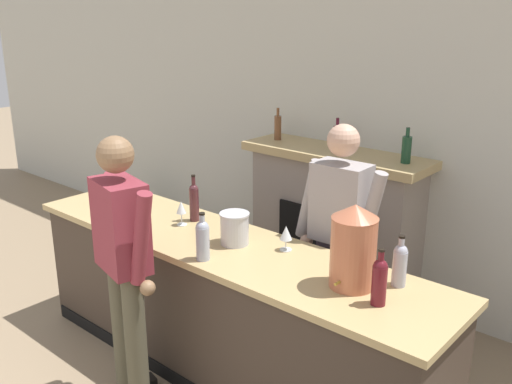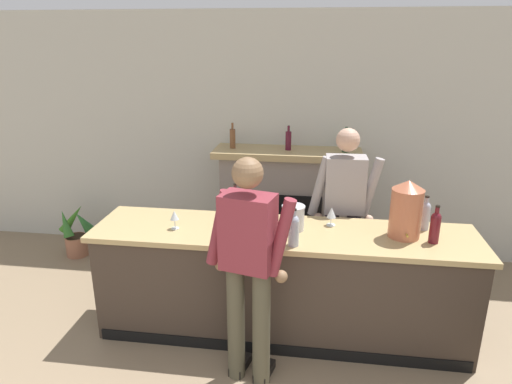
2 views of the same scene
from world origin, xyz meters
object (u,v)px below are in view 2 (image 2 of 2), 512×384
object	(u,v)px
ice_bucket_steel	(293,218)
wine_glass_front_left	(233,212)
wine_bottle_port_short	(235,204)
wine_glass_front_right	(331,213)
fireplace_stone	(286,205)
person_bartender	(343,210)
copper_dispenser	(406,209)
potted_plant_corner	(76,233)
wine_bottle_burgundy_dark	(425,214)
wine_bottle_merlot_tall	(294,229)
wine_glass_back_row	(174,216)
wine_bottle_rose_blush	(435,226)
person_customer	(248,265)

from	to	relation	value
ice_bucket_steel	wine_glass_front_left	distance (m)	0.50
wine_bottle_port_short	wine_glass_front_right	distance (m)	0.81
fireplace_stone	person_bartender	distance (m)	1.07
copper_dispenser	potted_plant_corner	bearing A→B (deg)	162.22
wine_glass_front_right	wine_bottle_burgundy_dark	bearing A→B (deg)	1.88
potted_plant_corner	wine_bottle_port_short	size ratio (longest dim) A/B	1.86
ice_bucket_steel	wine_bottle_merlot_tall	size ratio (longest dim) A/B	0.70
potted_plant_corner	wine_glass_front_left	xyz separation A→B (m)	(2.10, -1.10, 0.81)
copper_dispenser	wine_bottle_merlot_tall	world-z (taller)	copper_dispenser
wine_bottle_merlot_tall	wine_glass_back_row	xyz separation A→B (m)	(-0.99, 0.18, -0.02)
potted_plant_corner	wine_bottle_rose_blush	xyz separation A→B (m)	(3.69, -1.20, 0.82)
wine_bottle_port_short	wine_glass_front_right	bearing A→B (deg)	0.72
fireplace_stone	ice_bucket_steel	distance (m)	1.46
potted_plant_corner	person_customer	size ratio (longest dim) A/B	0.36
ice_bucket_steel	wine_glass_back_row	xyz separation A→B (m)	(-0.97, -0.12, 0.01)
wine_bottle_rose_blush	wine_bottle_port_short	bearing A→B (deg)	172.04
wine_bottle_burgundy_dark	wine_glass_front_right	xyz separation A→B (m)	(-0.76, -0.02, -0.02)
wine_bottle_port_short	wine_bottle_burgundy_dark	bearing A→B (deg)	1.28
fireplace_stone	copper_dispenser	world-z (taller)	fireplace_stone
copper_dispenser	wine_bottle_port_short	xyz separation A→B (m)	(-1.38, 0.14, -0.09)
potted_plant_corner	copper_dispenser	distance (m)	3.77
ice_bucket_steel	wine_glass_front_right	bearing A→B (deg)	22.95
potted_plant_corner	wine_glass_back_row	bearing A→B (deg)	-36.70
ice_bucket_steel	wine_glass_front_left	xyz separation A→B (m)	(-0.50, 0.00, 0.02)
fireplace_stone	wine_bottle_burgundy_dark	distance (m)	1.79
copper_dispenser	wine_bottle_burgundy_dark	size ratio (longest dim) A/B	1.61
wine_glass_front_right	potted_plant_corner	bearing A→B (deg)	161.60
wine_bottle_merlot_tall	wine_glass_back_row	size ratio (longest dim) A/B	1.86
potted_plant_corner	person_bartender	bearing A→B (deg)	-10.44
wine_glass_back_row	potted_plant_corner	bearing A→B (deg)	143.30
wine_bottle_merlot_tall	wine_bottle_port_short	xyz separation A→B (m)	(-0.52, 0.42, 0.01)
potted_plant_corner	wine_bottle_rose_blush	bearing A→B (deg)	-18.04
wine_bottle_port_short	wine_bottle_burgundy_dark	world-z (taller)	wine_bottle_port_short
ice_bucket_steel	wine_glass_back_row	world-z (taller)	ice_bucket_steel
wine_glass_front_right	wine_glass_back_row	bearing A→B (deg)	-168.81
wine_bottle_merlot_tall	wine_glass_front_left	distance (m)	0.61
person_customer	copper_dispenser	bearing A→B (deg)	29.44
potted_plant_corner	fireplace_stone	bearing A→B (deg)	6.68
ice_bucket_steel	person_customer	bearing A→B (deg)	-111.98
wine_bottle_port_short	wine_glass_back_row	world-z (taller)	wine_bottle_port_short
ice_bucket_steel	wine_bottle_port_short	world-z (taller)	wine_bottle_port_short
person_customer	copper_dispenser	size ratio (longest dim) A/B	3.71
wine_bottle_port_short	wine_glass_front_right	xyz separation A→B (m)	(0.81, 0.01, -0.04)
person_bartender	copper_dispenser	distance (m)	0.76
person_bartender	wine_glass_front_left	bearing A→B (deg)	-149.97
wine_bottle_burgundy_dark	copper_dispenser	bearing A→B (deg)	-137.61
wine_glass_front_right	wine_glass_front_left	bearing A→B (deg)	-170.84
potted_plant_corner	wine_glass_back_row	world-z (taller)	wine_glass_back_row
ice_bucket_steel	wine_bottle_burgundy_dark	distance (m)	1.08
person_bartender	wine_bottle_burgundy_dark	size ratio (longest dim) A/B	5.91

